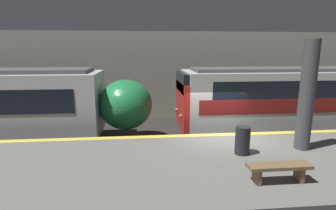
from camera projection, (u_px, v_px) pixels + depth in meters
The scene contains 6 objects.
ground_plane at pixel (223, 161), 10.09m from camera, with size 120.00×120.00×0.00m, color #282623.
platform at pixel (248, 177), 7.66m from camera, with size 40.00×4.74×1.14m.
station_rear_barrier at pixel (192, 76), 16.14m from camera, with size 50.00×0.15×5.29m.
support_pillar_near at pixel (307, 96), 8.00m from camera, with size 0.46×0.46×3.40m.
platform_bench at pixel (279, 169), 6.16m from camera, with size 1.50×0.40×0.45m.
trash_bin at pixel (243, 140), 7.83m from camera, with size 0.44×0.44×0.85m.
Camera 1 is at (-3.03, -9.17, 4.21)m, focal length 28.00 mm.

